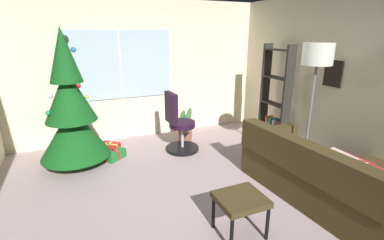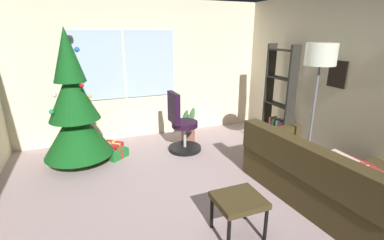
{
  "view_description": "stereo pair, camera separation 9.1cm",
  "coord_description": "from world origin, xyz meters",
  "px_view_note": "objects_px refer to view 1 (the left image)",
  "views": [
    {
      "loc": [
        -1.13,
        -2.41,
        1.94
      ],
      "look_at": [
        0.04,
        0.33,
        0.99
      ],
      "focal_mm": 25.73,
      "sensor_mm": 36.0,
      "label": 1
    },
    {
      "loc": [
        -1.05,
        -2.44,
        1.94
      ],
      "look_at": [
        0.04,
        0.33,
        0.99
      ],
      "focal_mm": 25.73,
      "sensor_mm": 36.0,
      "label": 2
    }
  ],
  "objects_px": {
    "gift_box_green": "(113,154)",
    "bookshelf": "(275,101)",
    "potted_plant": "(185,129)",
    "holiday_tree": "(71,113)",
    "floor_lamp": "(317,63)",
    "couch": "(338,179)",
    "footstool": "(241,202)",
    "office_chair": "(179,128)",
    "gift_box_red": "(109,149)"
  },
  "relations": [
    {
      "from": "bookshelf",
      "to": "floor_lamp",
      "type": "bearing_deg",
      "value": -106.97
    },
    {
      "from": "footstool",
      "to": "bookshelf",
      "type": "relative_size",
      "value": 0.26
    },
    {
      "from": "couch",
      "to": "bookshelf",
      "type": "bearing_deg",
      "value": 74.34
    },
    {
      "from": "bookshelf",
      "to": "potted_plant",
      "type": "relative_size",
      "value": 2.78
    },
    {
      "from": "gift_box_green",
      "to": "holiday_tree",
      "type": "bearing_deg",
      "value": -178.74
    },
    {
      "from": "couch",
      "to": "potted_plant",
      "type": "distance_m",
      "value": 2.64
    },
    {
      "from": "holiday_tree",
      "to": "gift_box_red",
      "type": "bearing_deg",
      "value": 27.24
    },
    {
      "from": "floor_lamp",
      "to": "potted_plant",
      "type": "bearing_deg",
      "value": 123.02
    },
    {
      "from": "potted_plant",
      "to": "gift_box_red",
      "type": "bearing_deg",
      "value": 179.06
    },
    {
      "from": "holiday_tree",
      "to": "gift_box_red",
      "type": "distance_m",
      "value": 0.93
    },
    {
      "from": "gift_box_green",
      "to": "bookshelf",
      "type": "relative_size",
      "value": 0.24
    },
    {
      "from": "couch",
      "to": "office_chair",
      "type": "height_order",
      "value": "office_chair"
    },
    {
      "from": "footstool",
      "to": "office_chair",
      "type": "bearing_deg",
      "value": 85.52
    },
    {
      "from": "couch",
      "to": "potted_plant",
      "type": "xyz_separation_m",
      "value": [
        -0.98,
        2.46,
        -0.04
      ]
    },
    {
      "from": "gift_box_red",
      "to": "bookshelf",
      "type": "distance_m",
      "value": 3.02
    },
    {
      "from": "office_chair",
      "to": "couch",
      "type": "bearing_deg",
      "value": -59.96
    },
    {
      "from": "couch",
      "to": "bookshelf",
      "type": "height_order",
      "value": "bookshelf"
    },
    {
      "from": "gift_box_red",
      "to": "potted_plant",
      "type": "distance_m",
      "value": 1.39
    },
    {
      "from": "potted_plant",
      "to": "holiday_tree",
      "type": "bearing_deg",
      "value": -172.99
    },
    {
      "from": "holiday_tree",
      "to": "bookshelf",
      "type": "bearing_deg",
      "value": -6.97
    },
    {
      "from": "holiday_tree",
      "to": "floor_lamp",
      "type": "bearing_deg",
      "value": -26.94
    },
    {
      "from": "floor_lamp",
      "to": "footstool",
      "type": "bearing_deg",
      "value": -154.58
    },
    {
      "from": "floor_lamp",
      "to": "potted_plant",
      "type": "distance_m",
      "value": 2.48
    },
    {
      "from": "couch",
      "to": "gift_box_red",
      "type": "height_order",
      "value": "couch"
    },
    {
      "from": "gift_box_green",
      "to": "bookshelf",
      "type": "height_order",
      "value": "bookshelf"
    },
    {
      "from": "couch",
      "to": "floor_lamp",
      "type": "distance_m",
      "value": 1.47
    },
    {
      "from": "holiday_tree",
      "to": "potted_plant",
      "type": "relative_size",
      "value": 3.94
    },
    {
      "from": "gift_box_red",
      "to": "gift_box_green",
      "type": "xyz_separation_m",
      "value": [
        0.05,
        -0.24,
        -0.01
      ]
    },
    {
      "from": "office_chair",
      "to": "floor_lamp",
      "type": "height_order",
      "value": "floor_lamp"
    },
    {
      "from": "gift_box_green",
      "to": "office_chair",
      "type": "relative_size",
      "value": 0.41
    },
    {
      "from": "bookshelf",
      "to": "potted_plant",
      "type": "distance_m",
      "value": 1.71
    },
    {
      "from": "footstool",
      "to": "bookshelf",
      "type": "bearing_deg",
      "value": 44.41
    },
    {
      "from": "potted_plant",
      "to": "footstool",
      "type": "bearing_deg",
      "value": -99.39
    },
    {
      "from": "office_chair",
      "to": "floor_lamp",
      "type": "distance_m",
      "value": 2.3
    },
    {
      "from": "couch",
      "to": "footstool",
      "type": "bearing_deg",
      "value": -178.19
    },
    {
      "from": "bookshelf",
      "to": "floor_lamp",
      "type": "relative_size",
      "value": 0.97
    },
    {
      "from": "footstool",
      "to": "holiday_tree",
      "type": "bearing_deg",
      "value": 122.65
    },
    {
      "from": "gift_box_red",
      "to": "floor_lamp",
      "type": "xyz_separation_m",
      "value": [
        2.52,
        -1.78,
        1.48
      ]
    },
    {
      "from": "footstool",
      "to": "gift_box_red",
      "type": "xyz_separation_m",
      "value": [
        -0.96,
        2.52,
        -0.28
      ]
    },
    {
      "from": "footstool",
      "to": "holiday_tree",
      "type": "distance_m",
      "value": 2.74
    },
    {
      "from": "office_chair",
      "to": "gift_box_green",
      "type": "bearing_deg",
      "value": 173.36
    },
    {
      "from": "footstool",
      "to": "potted_plant",
      "type": "xyz_separation_m",
      "value": [
        0.41,
        2.5,
        -0.12
      ]
    },
    {
      "from": "floor_lamp",
      "to": "bookshelf",
      "type": "bearing_deg",
      "value": 73.03
    },
    {
      "from": "bookshelf",
      "to": "floor_lamp",
      "type": "distance_m",
      "value": 1.41
    },
    {
      "from": "couch",
      "to": "gift_box_green",
      "type": "relative_size",
      "value": 4.89
    },
    {
      "from": "bookshelf",
      "to": "potted_plant",
      "type": "bearing_deg",
      "value": 156.7
    },
    {
      "from": "gift_box_red",
      "to": "office_chair",
      "type": "distance_m",
      "value": 1.23
    },
    {
      "from": "footstool",
      "to": "holiday_tree",
      "type": "height_order",
      "value": "holiday_tree"
    },
    {
      "from": "footstool",
      "to": "floor_lamp",
      "type": "bearing_deg",
      "value": 25.42
    },
    {
      "from": "footstool",
      "to": "gift_box_red",
      "type": "bearing_deg",
      "value": 110.93
    }
  ]
}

